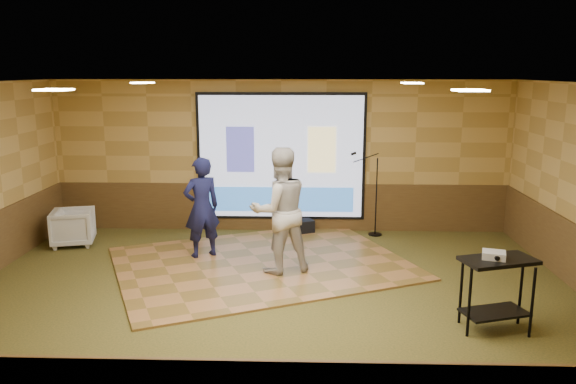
{
  "coord_description": "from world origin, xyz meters",
  "views": [
    {
      "loc": [
        0.5,
        -7.49,
        3.18
      ],
      "look_at": [
        0.21,
        1.12,
        1.3
      ],
      "focal_mm": 35.0,
      "sensor_mm": 36.0,
      "label": 1
    }
  ],
  "objects_px": {
    "projector": "(494,255)",
    "banquet_chair": "(73,227)",
    "mic_stand": "(373,210)",
    "player_left": "(202,207)",
    "dance_floor": "(262,263)",
    "av_table": "(497,281)",
    "player_right": "(280,210)",
    "projector_screen": "(281,158)",
    "duffel_bag": "(302,227)"
  },
  "relations": [
    {
      "from": "projector_screen",
      "to": "duffel_bag",
      "type": "xyz_separation_m",
      "value": [
        0.42,
        -0.22,
        -1.34
      ]
    },
    {
      "from": "player_right",
      "to": "av_table",
      "type": "height_order",
      "value": "player_right"
    },
    {
      "from": "av_table",
      "to": "player_left",
      "type": "bearing_deg",
      "value": 147.53
    },
    {
      "from": "av_table",
      "to": "mic_stand",
      "type": "bearing_deg",
      "value": 104.29
    },
    {
      "from": "dance_floor",
      "to": "av_table",
      "type": "relative_size",
      "value": 4.94
    },
    {
      "from": "player_left",
      "to": "banquet_chair",
      "type": "height_order",
      "value": "player_left"
    },
    {
      "from": "banquet_chair",
      "to": "av_table",
      "type": "bearing_deg",
      "value": -130.07
    },
    {
      "from": "projector_screen",
      "to": "av_table",
      "type": "bearing_deg",
      "value": -56.84
    },
    {
      "from": "projector",
      "to": "mic_stand",
      "type": "height_order",
      "value": "mic_stand"
    },
    {
      "from": "duffel_bag",
      "to": "player_left",
      "type": "bearing_deg",
      "value": -138.19
    },
    {
      "from": "player_left",
      "to": "player_right",
      "type": "bearing_deg",
      "value": 123.01
    },
    {
      "from": "projector_screen",
      "to": "duffel_bag",
      "type": "distance_m",
      "value": 1.42
    },
    {
      "from": "player_right",
      "to": "duffel_bag",
      "type": "distance_m",
      "value": 2.4
    },
    {
      "from": "dance_floor",
      "to": "av_table",
      "type": "bearing_deg",
      "value": -36.94
    },
    {
      "from": "projector_screen",
      "to": "projector",
      "type": "relative_size",
      "value": 12.36
    },
    {
      "from": "banquet_chair",
      "to": "mic_stand",
      "type": "bearing_deg",
      "value": -95.49
    },
    {
      "from": "dance_floor",
      "to": "mic_stand",
      "type": "xyz_separation_m",
      "value": [
        2.04,
        1.77,
        0.48
      ]
    },
    {
      "from": "mic_stand",
      "to": "player_left",
      "type": "bearing_deg",
      "value": -162.66
    },
    {
      "from": "av_table",
      "to": "projector",
      "type": "height_order",
      "value": "projector"
    },
    {
      "from": "dance_floor",
      "to": "player_left",
      "type": "distance_m",
      "value": 1.39
    },
    {
      "from": "player_right",
      "to": "av_table",
      "type": "bearing_deg",
      "value": 122.9
    },
    {
      "from": "projector",
      "to": "dance_floor",
      "type": "bearing_deg",
      "value": 159.6
    },
    {
      "from": "dance_floor",
      "to": "banquet_chair",
      "type": "xyz_separation_m",
      "value": [
        -3.56,
        0.95,
        0.32
      ]
    },
    {
      "from": "projector",
      "to": "mic_stand",
      "type": "relative_size",
      "value": 0.16
    },
    {
      "from": "av_table",
      "to": "duffel_bag",
      "type": "relative_size",
      "value": 2.11
    },
    {
      "from": "projector",
      "to": "banquet_chair",
      "type": "height_order",
      "value": "projector"
    },
    {
      "from": "player_right",
      "to": "av_table",
      "type": "relative_size",
      "value": 2.13
    },
    {
      "from": "player_right",
      "to": "projector_screen",
      "type": "bearing_deg",
      "value": -109.96
    },
    {
      "from": "projector_screen",
      "to": "projector",
      "type": "bearing_deg",
      "value": -57.46
    },
    {
      "from": "banquet_chair",
      "to": "projector",
      "type": "bearing_deg",
      "value": -130.32
    },
    {
      "from": "player_right",
      "to": "mic_stand",
      "type": "height_order",
      "value": "player_right"
    },
    {
      "from": "dance_floor",
      "to": "player_left",
      "type": "xyz_separation_m",
      "value": [
        -1.04,
        0.3,
        0.88
      ]
    },
    {
      "from": "dance_floor",
      "to": "duffel_bag",
      "type": "distance_m",
      "value": 1.93
    },
    {
      "from": "projector_screen",
      "to": "mic_stand",
      "type": "xyz_separation_m",
      "value": [
        1.81,
        -0.26,
        -0.98
      ]
    },
    {
      "from": "projector_screen",
      "to": "av_table",
      "type": "height_order",
      "value": "projector_screen"
    },
    {
      "from": "player_left",
      "to": "duffel_bag",
      "type": "relative_size",
      "value": 3.89
    },
    {
      "from": "projector_screen",
      "to": "player_right",
      "type": "xyz_separation_m",
      "value": [
        0.09,
        -2.43,
        -0.45
      ]
    },
    {
      "from": "projector_screen",
      "to": "dance_floor",
      "type": "bearing_deg",
      "value": -96.61
    },
    {
      "from": "projector",
      "to": "av_table",
      "type": "bearing_deg",
      "value": 20.24
    },
    {
      "from": "projector_screen",
      "to": "projector",
      "type": "height_order",
      "value": "projector_screen"
    },
    {
      "from": "projector",
      "to": "duffel_bag",
      "type": "relative_size",
      "value": 0.61
    },
    {
      "from": "projector",
      "to": "banquet_chair",
      "type": "distance_m",
      "value": 7.38
    },
    {
      "from": "projector_screen",
      "to": "projector",
      "type": "distance_m",
      "value": 5.2
    },
    {
      "from": "mic_stand",
      "to": "projector",
      "type": "bearing_deg",
      "value": -84.79
    },
    {
      "from": "av_table",
      "to": "projector",
      "type": "distance_m",
      "value": 0.34
    },
    {
      "from": "projector_screen",
      "to": "player_right",
      "type": "bearing_deg",
      "value": -87.89
    },
    {
      "from": "av_table",
      "to": "duffel_bag",
      "type": "height_order",
      "value": "av_table"
    },
    {
      "from": "projector",
      "to": "duffel_bag",
      "type": "xyz_separation_m",
      "value": [
        -2.37,
        4.14,
        -0.84
      ]
    },
    {
      "from": "player_right",
      "to": "duffel_bag",
      "type": "bearing_deg",
      "value": -120.55
    },
    {
      "from": "dance_floor",
      "to": "duffel_bag",
      "type": "relative_size",
      "value": 10.43
    }
  ]
}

